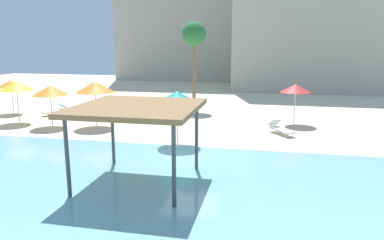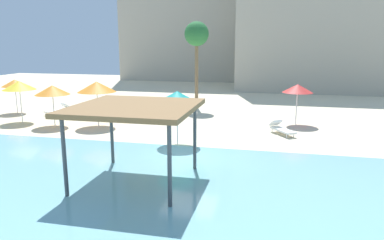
{
  "view_description": "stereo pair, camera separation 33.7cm",
  "coord_description": "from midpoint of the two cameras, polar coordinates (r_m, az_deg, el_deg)",
  "views": [
    {
      "loc": [
        3.39,
        -15.95,
        5.17
      ],
      "look_at": [
        -0.37,
        2.0,
        1.3
      ],
      "focal_mm": 34.25,
      "sensor_mm": 36.0,
      "label": 1
    },
    {
      "loc": [
        3.72,
        -15.88,
        5.17
      ],
      "look_at": [
        -0.37,
        2.0,
        1.3
      ],
      "focal_mm": 34.25,
      "sensor_mm": 36.0,
      "label": 2
    }
  ],
  "objects": [
    {
      "name": "shade_pavilion",
      "position": [
        13.46,
        -9.21,
        1.52
      ],
      "size": [
        4.37,
        4.37,
        2.96
      ],
      "color": "#42474C",
      "rests_on": "ground"
    },
    {
      "name": "beach_umbrella_orange_4",
      "position": [
        30.4,
        -26.65,
        5.11
      ],
      "size": [
        1.91,
        1.91,
        2.5
      ],
      "color": "silver",
      "rests_on": "ground"
    },
    {
      "name": "lounge_chair_0",
      "position": [
        28.82,
        -20.74,
        1.48
      ],
      "size": [
        1.34,
        1.97,
        0.74
      ],
      "rotation": [
        0.0,
        0.0,
        -2.01
      ],
      "color": "white",
      "rests_on": "ground"
    },
    {
      "name": "beach_umbrella_red_1",
      "position": [
        24.34,
        15.46,
        4.79
      ],
      "size": [
        1.93,
        1.93,
        2.6
      ],
      "color": "silver",
      "rests_on": "ground"
    },
    {
      "name": "beach_umbrella_teal_5",
      "position": [
        18.68,
        -2.86,
        3.61
      ],
      "size": [
        2.15,
        2.15,
        2.77
      ],
      "color": "silver",
      "rests_on": "ground"
    },
    {
      "name": "lagoon_water",
      "position": [
        12.37,
        -6.14,
        -12.78
      ],
      "size": [
        44.0,
        13.5,
        0.04
      ],
      "primitive_type": "cube",
      "color": "#7AB7C1",
      "rests_on": "ground"
    },
    {
      "name": "lounge_chair_2",
      "position": [
        21.78,
        13.12,
        -1.24
      ],
      "size": [
        1.56,
        1.91,
        0.74
      ],
      "rotation": [
        0.0,
        0.0,
        -0.98
      ],
      "color": "white",
      "rests_on": "ground"
    },
    {
      "name": "beach_umbrella_orange_2",
      "position": [
        24.56,
        -21.6,
        4.31
      ],
      "size": [
        2.14,
        2.14,
        2.57
      ],
      "color": "silver",
      "rests_on": "ground"
    },
    {
      "name": "hotel_block_1",
      "position": [
        44.31,
        17.39,
        14.03
      ],
      "size": [
        16.04,
        10.42,
        14.41
      ],
      "primitive_type": "cube",
      "color": "#B2A893",
      "rests_on": "ground"
    },
    {
      "name": "palm_tree_0",
      "position": [
        29.19,
        -0.01,
        12.92
      ],
      "size": [
        1.9,
        1.9,
        6.81
      ],
      "color": "brown",
      "rests_on": "ground"
    },
    {
      "name": "beach_umbrella_yellow_0",
      "position": [
        26.62,
        -26.04,
        4.81
      ],
      "size": [
        2.12,
        2.12,
        2.73
      ],
      "color": "silver",
      "rests_on": "ground"
    },
    {
      "name": "beach_umbrella_orange_3",
      "position": [
        23.64,
        -15.28,
        4.98
      ],
      "size": [
        2.39,
        2.39,
        2.82
      ],
      "color": "silver",
      "rests_on": "ground"
    },
    {
      "name": "lounge_chair_1",
      "position": [
        25.16,
        -7.97,
        0.71
      ],
      "size": [
        0.84,
        1.96,
        0.74
      ],
      "rotation": [
        0.0,
        0.0,
        -1.44
      ],
      "color": "white",
      "rests_on": "ground"
    },
    {
      "name": "ground_plane",
      "position": [
        17.11,
        -0.72,
        -5.68
      ],
      "size": [
        80.0,
        80.0,
        0.0
      ],
      "primitive_type": "plane",
      "color": "beige"
    },
    {
      "name": "hotel_block_0",
      "position": [
        54.75,
        -1.69,
        17.86
      ],
      "size": [
        17.39,
        9.13,
        21.67
      ],
      "primitive_type": "cube",
      "color": "#B2A893",
      "rests_on": "ground"
    }
  ]
}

